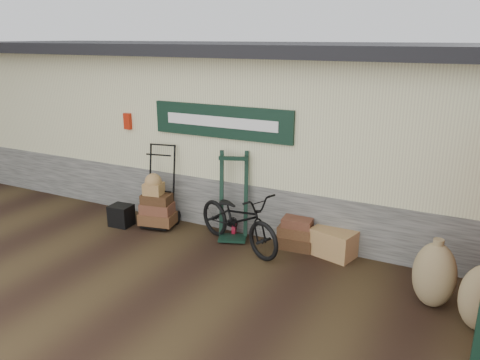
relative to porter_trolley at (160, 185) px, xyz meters
name	(u,v)px	position (x,y,z in m)	size (l,w,h in m)	color
ground	(209,254)	(1.42, -0.69, -0.75)	(80.00, 80.00, 0.00)	black
station_building	(278,126)	(1.42, 2.04, 0.87)	(14.40, 4.10, 3.20)	#4C4C47
porter_trolley	(160,185)	(0.00, 0.00, 0.00)	(0.75, 0.56, 1.50)	black
green_barrow	(233,196)	(1.47, 0.06, 0.00)	(0.54, 0.46, 1.50)	black
suitcase_stack	(296,233)	(2.56, 0.16, -0.48)	(0.60, 0.38, 0.53)	#372311
wicker_hamper	(333,243)	(3.19, 0.16, -0.53)	(0.66, 0.43, 0.43)	olive
black_trunk	(121,215)	(-0.61, -0.40, -0.56)	(0.39, 0.33, 0.39)	black
bicycle	(238,216)	(1.71, -0.23, -0.20)	(1.88, 0.65, 1.09)	black
burlap_sack_left	(434,275)	(4.72, -0.67, -0.31)	(0.55, 0.46, 0.87)	olive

